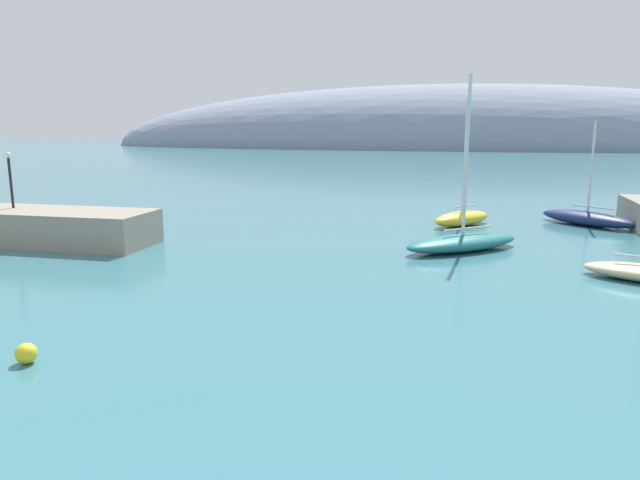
% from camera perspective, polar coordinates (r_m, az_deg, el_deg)
% --- Properties ---
extents(distant_ridge, '(247.75, 59.78, 42.51)m').
position_cam_1_polar(distant_ridge, '(204.52, 11.79, 8.95)').
color(distant_ridge, gray).
rests_on(distant_ridge, ground).
extents(sailboat_navy_mid_mooring, '(6.82, 6.43, 7.45)m').
position_cam_1_polar(sailboat_navy_mid_mooring, '(45.92, 24.98, 2.02)').
color(sailboat_navy_mid_mooring, navy).
rests_on(sailboat_navy_mid_mooring, water).
extents(sailboat_yellow_outer_mooring, '(4.83, 5.57, 8.96)m').
position_cam_1_polar(sailboat_yellow_outer_mooring, '(42.72, 13.90, 2.18)').
color(sailboat_yellow_outer_mooring, yellow).
rests_on(sailboat_yellow_outer_mooring, water).
extents(sailboat_teal_end_of_line, '(7.32, 6.88, 9.90)m').
position_cam_1_polar(sailboat_teal_end_of_line, '(34.06, 13.97, -0.11)').
color(sailboat_teal_end_of_line, '#1E6B70').
rests_on(sailboat_teal_end_of_line, water).
extents(mooring_buoy_yellow, '(0.64, 0.64, 0.64)m').
position_cam_1_polar(mooring_buoy_yellow, '(19.73, -27.13, -9.98)').
color(mooring_buoy_yellow, yellow).
rests_on(mooring_buoy_yellow, water).
extents(harbor_lamp_post, '(0.36, 0.36, 3.46)m').
position_cam_1_polar(harbor_lamp_post, '(40.37, -28.42, 5.90)').
color(harbor_lamp_post, black).
rests_on(harbor_lamp_post, breakwater_rocks).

